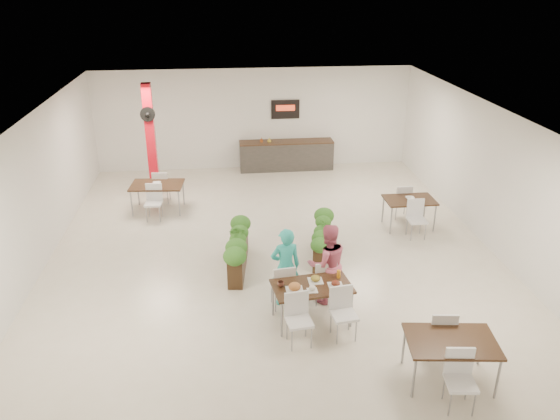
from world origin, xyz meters
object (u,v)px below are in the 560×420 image
object	(u,v)px
red_column	(151,140)
diner_woman	(327,264)
service_counter	(286,155)
main_table	(311,291)
planter_right	(322,237)
planter_left	(238,247)
diner_man	(285,267)
side_table_b	(409,204)
side_table_c	(451,346)
side_table_a	(157,188)

from	to	relation	value
red_column	diner_woman	bearing A→B (deg)	-57.23
service_counter	diner_woman	xyz separation A→B (m)	(-0.16, -7.83, 0.31)
main_table	planter_right	bearing A→B (deg)	75.36
red_column	service_counter	distance (m)	4.56
service_counter	diner_woman	distance (m)	7.84
planter_left	planter_right	xyz separation A→B (m)	(1.88, 0.35, -0.03)
service_counter	planter_right	size ratio (longest dim) A/B	1.76
main_table	diner_man	bearing A→B (deg)	120.79
service_counter	side_table_b	xyz separation A→B (m)	(2.50, -4.73, 0.14)
red_column	main_table	bearing A→B (deg)	-62.61
diner_man	planter_left	distance (m)	1.71
diner_man	planter_left	bearing A→B (deg)	-67.48
main_table	diner_man	distance (m)	0.78
planter_right	side_table_c	xyz separation A→B (m)	(1.22, -4.26, 0.16)
diner_woman	planter_right	xyz separation A→B (m)	(0.24, 1.81, -0.32)
side_table_a	side_table_b	xyz separation A→B (m)	(6.31, -1.74, -0.01)
side_table_a	planter_left	bearing A→B (deg)	-54.16
side_table_b	main_table	bearing A→B (deg)	-129.50
red_column	main_table	xyz separation A→B (m)	(3.43, -6.62, -1.01)
planter_left	planter_right	size ratio (longest dim) A/B	1.13
side_table_b	side_table_c	xyz separation A→B (m)	(-1.21, -5.54, 0.01)
red_column	diner_man	size ratio (longest dim) A/B	2.03
planter_left	side_table_b	world-z (taller)	planter_left
diner_woman	main_table	bearing A→B (deg)	50.66
side_table_a	main_table	bearing A→B (deg)	-54.37
main_table	diner_woman	xyz separation A→B (m)	(0.41, 0.66, 0.17)
side_table_b	side_table_c	distance (m)	5.67
diner_woman	diner_man	bearing A→B (deg)	-7.40
main_table	side_table_a	bearing A→B (deg)	120.53
red_column	side_table_c	distance (m)	9.99
service_counter	planter_right	bearing A→B (deg)	-89.26
planter_right	side_table_c	distance (m)	4.44
side_table_c	main_table	bearing A→B (deg)	143.21
service_counter	planter_right	world-z (taller)	service_counter
red_column	side_table_b	xyz separation A→B (m)	(6.50, -2.87, -1.01)
main_table	side_table_c	bearing A→B (deg)	-43.92
red_column	diner_woman	world-z (taller)	red_column
diner_man	planter_left	world-z (taller)	diner_man
diner_woman	planter_left	distance (m)	2.22
service_counter	side_table_b	size ratio (longest dim) A/B	1.85
red_column	planter_right	distance (m)	5.93
diner_woman	side_table_b	distance (m)	4.08
planter_right	red_column	bearing A→B (deg)	134.48
planter_right	service_counter	bearing A→B (deg)	90.74
main_table	side_table_c	size ratio (longest dim) A/B	1.06
service_counter	planter_right	distance (m)	6.02
diner_man	planter_right	world-z (taller)	diner_man
diner_man	side_table_b	bearing A→B (deg)	-145.59
side_table_a	planter_right	bearing A→B (deg)	-32.80
diner_woman	planter_right	world-z (taller)	diner_woman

